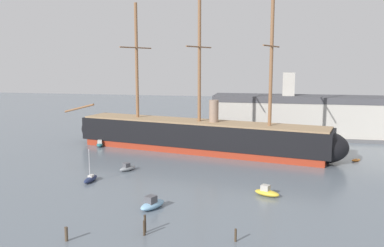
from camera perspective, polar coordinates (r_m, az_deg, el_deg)
tall_ship at (r=97.90m, az=0.98°, el=-1.63°), size 71.15×21.56×34.59m
motorboat_near_centre at (r=62.10m, az=-5.41°, el=-10.79°), size 3.66×5.10×1.98m
sailboat_mid_left at (r=76.91m, az=-13.58°, el=-7.28°), size 1.38×4.55×5.91m
motorboat_mid_right at (r=68.27m, az=10.09°, el=-9.13°), size 4.48×3.26×1.74m
motorboat_alongside_bow at (r=82.74m, az=-8.74°, el=-5.96°), size 3.14×3.95×1.54m
motorboat_far_left at (r=106.37m, az=-12.36°, el=-2.74°), size 2.87×4.24×1.65m
dinghy_far_right at (r=95.56m, az=21.31°, el=-4.64°), size 2.40×2.19×0.54m
dinghy_distant_centre at (r=106.11m, az=5.16°, el=-2.75°), size 2.15×2.67×0.58m
mooring_piling_nearest at (r=54.07m, az=-6.39°, el=-13.34°), size 0.30×0.30×2.28m
mooring_piling_left_pair at (r=53.37m, az=-6.48°, el=-13.88°), size 0.30×0.30×1.88m
mooring_piling_right_pair at (r=51.74m, az=5.92°, el=-14.81°), size 0.28×0.28×1.58m
mooring_piling_midwater at (r=53.71m, az=-16.65°, el=-14.14°), size 0.40×0.40×1.73m
dockside_warehouse_right at (r=119.77m, az=14.54°, el=0.95°), size 51.86×12.83×17.67m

